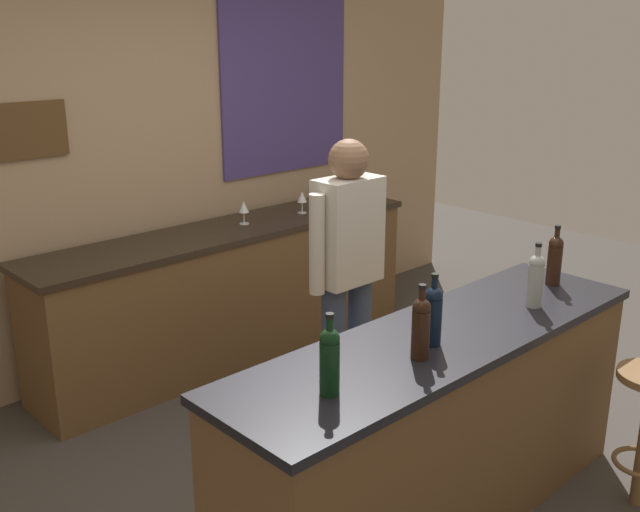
{
  "coord_description": "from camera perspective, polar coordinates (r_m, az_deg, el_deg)",
  "views": [
    {
      "loc": [
        -2.34,
        -2.14,
        2.17
      ],
      "look_at": [
        0.09,
        0.45,
        1.05
      ],
      "focal_mm": 41.45,
      "sensor_mm": 36.0,
      "label": 1
    }
  ],
  "objects": [
    {
      "name": "wine_bottle_a",
      "position": [
        2.6,
        0.75,
        -7.94
      ],
      "size": [
        0.07,
        0.07,
        0.31
      ],
      "color": "black",
      "rests_on": "bar_counter"
    },
    {
      "name": "side_counter",
      "position": [
        4.99,
        -6.85,
        -2.8
      ],
      "size": [
        2.78,
        0.56,
        0.9
      ],
      "color": "brown",
      "rests_on": "ground_plane"
    },
    {
      "name": "bar_counter",
      "position": [
        3.38,
        9.01,
        -13.09
      ],
      "size": [
        2.21,
        0.6,
        0.92
      ],
      "color": "brown",
      "rests_on": "ground_plane"
    },
    {
      "name": "wine_glass_b",
      "position": [
        5.17,
        -1.39,
        4.52
      ],
      "size": [
        0.07,
        0.07,
        0.16
      ],
      "color": "silver",
      "rests_on": "side_counter"
    },
    {
      "name": "bartender",
      "position": [
        3.91,
        2.13,
        -0.93
      ],
      "size": [
        0.52,
        0.21,
        1.62
      ],
      "color": "#384766",
      "rests_on": "ground_plane"
    },
    {
      "name": "wine_bottle_d",
      "position": [
        3.52,
        16.31,
        -1.68
      ],
      "size": [
        0.07,
        0.07,
        0.31
      ],
      "color": "#999E99",
      "rests_on": "bar_counter"
    },
    {
      "name": "wine_bottle_e",
      "position": [
        3.85,
        17.68,
        -0.18
      ],
      "size": [
        0.07,
        0.07,
        0.31
      ],
      "color": "black",
      "rests_on": "bar_counter"
    },
    {
      "name": "back_wall",
      "position": [
        4.85,
        -13.56,
        8.1
      ],
      "size": [
        6.0,
        0.09,
        2.8
      ],
      "color": "tan",
      "rests_on": "ground_plane"
    },
    {
      "name": "ground_plane",
      "position": [
        3.85,
        3.78,
        -16.91
      ],
      "size": [
        10.0,
        10.0,
        0.0
      ],
      "primitive_type": "plane",
      "color": "#423D38"
    },
    {
      "name": "wine_bottle_c",
      "position": [
        3.02,
        8.73,
        -4.41
      ],
      "size": [
        0.07,
        0.07,
        0.31
      ],
      "color": "black",
      "rests_on": "bar_counter"
    },
    {
      "name": "wine_glass_a",
      "position": [
        4.91,
        -5.91,
        3.72
      ],
      "size": [
        0.07,
        0.07,
        0.16
      ],
      "color": "silver",
      "rests_on": "side_counter"
    },
    {
      "name": "wine_bottle_b",
      "position": [
        2.89,
        7.79,
        -5.37
      ],
      "size": [
        0.07,
        0.07,
        0.31
      ],
      "color": "black",
      "rests_on": "bar_counter"
    }
  ]
}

